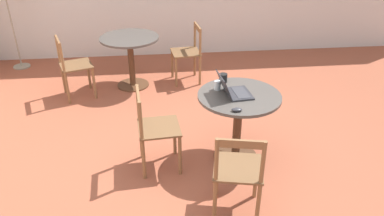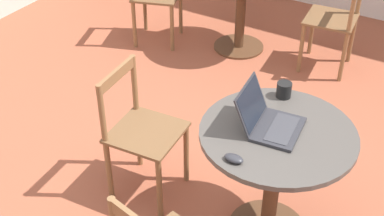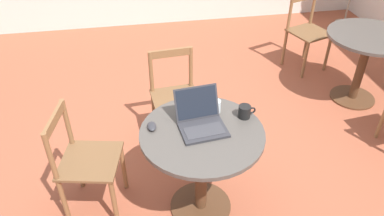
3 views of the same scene
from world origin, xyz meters
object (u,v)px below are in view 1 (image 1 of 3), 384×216
at_px(chair_mid_front, 188,53).
at_px(cafe_table_near, 238,111).
at_px(mouse, 237,110).
at_px(chair_near_left, 238,172).
at_px(chair_mid_back, 73,67).
at_px(chair_near_back, 155,129).
at_px(laptop, 234,91).
at_px(cafe_table_mid, 130,49).
at_px(mug, 223,78).
at_px(drinking_glass, 217,85).

bearing_deg(chair_mid_front, cafe_table_near, -171.07).
height_order(cafe_table_near, chair_mid_front, chair_mid_front).
bearing_deg(mouse, chair_near_left, 171.20).
bearing_deg(chair_mid_back, chair_near_back, -147.84).
xyz_separation_m(laptop, mouse, (-0.33, 0.04, -0.03)).
distance_m(chair_near_left, chair_mid_back, 3.04).
bearing_deg(chair_near_left, chair_mid_front, 2.90).
bearing_deg(chair_near_left, laptop, -8.08).
xyz_separation_m(cafe_table_mid, mouse, (-2.25, -1.07, 0.20)).
bearing_deg(chair_mid_front, cafe_table_mid, 95.97).
xyz_separation_m(chair_near_back, chair_mid_front, (2.08, -0.54, 0.00)).
bearing_deg(mug, chair_mid_back, 53.80).
xyz_separation_m(laptop, mug, (0.32, 0.05, -0.00)).
relative_size(mouse, mug, 0.81).
height_order(chair_mid_back, drinking_glass, chair_mid_back).
relative_size(chair_near_back, mug, 7.02).
bearing_deg(chair_mid_back, cafe_table_near, -130.53).
xyz_separation_m(cafe_table_mid, chair_near_left, (-2.75, -0.99, -0.12)).
distance_m(chair_mid_front, mouse, 2.37).
relative_size(chair_near_left, laptop, 2.48).
bearing_deg(chair_near_back, cafe_table_near, -85.34).
xyz_separation_m(chair_mid_front, drinking_glass, (-1.88, -0.12, 0.35)).
bearing_deg(cafe_table_mid, chair_near_left, -160.17).
bearing_deg(mug, cafe_table_near, -161.30).
height_order(chair_near_back, drinking_glass, chair_near_back).
xyz_separation_m(cafe_table_near, chair_near_back, (-0.07, 0.85, -0.12)).
relative_size(chair_mid_back, chair_mid_front, 1.00).
bearing_deg(cafe_table_near, chair_near_left, 168.05).
relative_size(cafe_table_near, chair_mid_front, 0.96).
xyz_separation_m(chair_mid_front, mug, (-1.70, -0.21, 0.35)).
distance_m(chair_near_left, mug, 1.19).
distance_m(chair_near_left, drinking_glass, 1.02).
bearing_deg(cafe_table_near, chair_near_back, 94.66).
distance_m(mouse, drinking_glass, 0.47).
bearing_deg(cafe_table_near, laptop, 89.14).
bearing_deg(chair_near_back, chair_mid_back, 32.16).
bearing_deg(mug, laptop, -170.92).
relative_size(laptop, mug, 2.82).
bearing_deg(cafe_table_mid, laptop, -150.13).
relative_size(mouse, drinking_glass, 1.06).
relative_size(cafe_table_mid, mug, 6.77).
bearing_deg(chair_near_back, drinking_glass, -72.53).
relative_size(chair_near_back, mouse, 8.66).
xyz_separation_m(cafe_table_mid, mug, (-1.61, -1.06, 0.23)).
relative_size(cafe_table_mid, chair_near_left, 0.96).
xyz_separation_m(chair_mid_back, chair_mid_front, (0.36, -1.62, 0.00)).
distance_m(chair_near_back, laptop, 0.87).
relative_size(cafe_table_near, chair_near_left, 0.96).
distance_m(cafe_table_near, chair_mid_front, 2.04).
height_order(cafe_table_mid, mouse, mouse).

